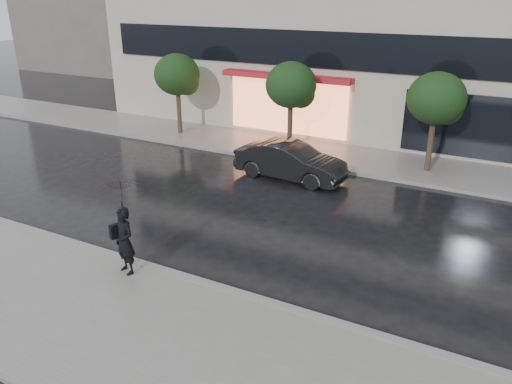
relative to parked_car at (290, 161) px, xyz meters
The scene contains 10 objects.
ground 7.10m from the parked_car, 77.20° to the right, with size 120.00×120.00×0.00m, color black.
sidewalk_near 10.28m from the parked_car, 81.22° to the right, with size 60.00×4.50×0.12m, color slate.
sidewalk_far 3.76m from the parked_car, 65.03° to the left, with size 60.00×3.50×0.12m, color slate.
curb_near 8.07m from the parked_car, 78.78° to the right, with size 60.00×0.25×0.14m, color gray.
curb_far 2.34m from the parked_car, 45.82° to the left, with size 60.00×0.25×0.14m, color gray.
tree_far_west 8.31m from the parked_car, 156.93° to the left, with size 2.20×2.20×3.99m.
tree_mid_west 4.08m from the parked_car, 113.63° to the left, with size 2.20×2.20×3.99m.
tree_mid_east 6.01m from the parked_car, 34.18° to the left, with size 2.20×2.20×3.99m.
parked_car is the anchor object (origin of this frame).
pedestrian_with_umbrella 8.50m from the parked_car, 94.93° to the right, with size 1.27×1.28×2.52m.
Camera 1 is at (5.73, -9.71, 6.84)m, focal length 35.00 mm.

